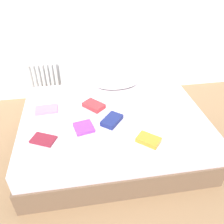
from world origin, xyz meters
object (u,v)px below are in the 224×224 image
Objects in this scene: textbook_navy at (112,120)px; textbook_orange at (149,140)px; pillow at (116,82)px; textbook_pink at (47,109)px; bed at (113,131)px; textbook_red at (94,105)px; textbook_purple at (84,127)px; radiator at (44,79)px; textbook_maroon at (43,139)px.

textbook_orange is (0.29, -0.35, -0.00)m from textbook_navy.
textbook_pink is at bearing -156.03° from pillow.
textbook_red is at bearing 143.02° from bed.
bed is at bearing 20.64° from textbook_purple.
pillow is 2.34× the size of textbook_red.
textbook_navy is (0.82, -1.35, 0.16)m from radiator.
textbook_pink is at bearing -134.35° from textbook_red.
pillow is 0.53m from textbook_red.
bed is 3.73× the size of radiator.
bed is 0.63m from textbook_orange.
textbook_red reaches higher than textbook_navy.
textbook_orange reaches higher than textbook_pink.
pillow is 0.90m from textbook_purple.
textbook_red is at bearing -129.38° from pillow.
textbook_orange is at bearing 15.46° from textbook_maroon.
pillow is 2.62× the size of textbook_orange.
textbook_red is 1.05× the size of textbook_maroon.
pillow reaches higher than textbook_purple.
radiator is at bearing 94.24° from textbook_pink.
textbook_red reaches higher than bed.
pillow reaches higher than textbook_orange.
radiator is at bearing 70.62° from textbook_navy.
textbook_pink is at bearing -82.55° from radiator.
textbook_maroon is 0.92× the size of textbook_pink.
textbook_purple is at bearing -62.45° from textbook_red.
textbook_navy is 0.34m from textbook_red.
textbook_maroon is 0.40m from textbook_purple.
pillow reaches higher than radiator.
textbook_navy is at bearing -102.67° from bed.
textbook_red is 1.12× the size of textbook_orange.
textbook_orange is (0.45, -0.65, -0.00)m from textbook_red.
textbook_red reaches higher than textbook_orange.
bed is 0.83m from textbook_maroon.
pillow is 2.88× the size of textbook_purple.
textbook_navy is 0.70m from textbook_maroon.
radiator is 2.21× the size of textbook_pink.
textbook_navy is 1.13× the size of textbook_orange.
textbook_purple is 0.78× the size of textbook_pink.
textbook_red is at bearing 67.51° from textbook_navy.
textbook_navy reaches higher than textbook_orange.
textbook_red reaches higher than textbook_pink.
radiator reaches higher than textbook_navy.
textbook_purple is 0.55m from textbook_pink.
bed is 0.65m from pillow.
textbook_orange is (0.26, -0.50, 0.28)m from bed.
textbook_red is at bearing 67.73° from textbook_maroon.
textbook_red is 1.23× the size of textbook_purple.
pillow is at bearing 75.88° from bed.
pillow is at bearing 25.60° from textbook_navy.
bed is 9.57× the size of textbook_orange.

